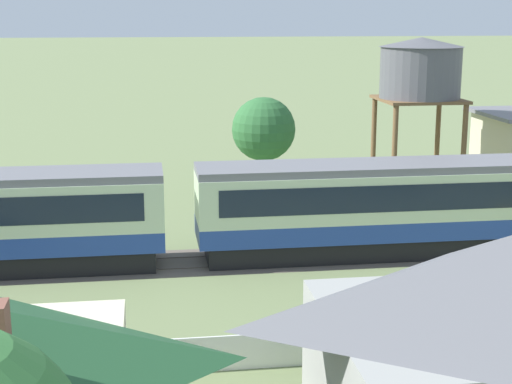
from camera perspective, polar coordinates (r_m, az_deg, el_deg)
The scene contains 6 objects.
ground_plane at distance 35.39m, azimuth 14.72°, elevation -3.88°, with size 600.00×600.00×0.00m, color #707F51.
passenger_train at distance 33.71m, azimuth 12.44°, elevation -0.74°, with size 59.94×2.98×3.94m.
railway_track at distance 32.72m, azimuth 2.37°, elevation -4.82°, with size 121.99×3.60×0.04m.
water_tower at distance 43.05m, azimuth 11.87°, elevation 8.61°, with size 4.50×4.50×8.71m.
picket_fence_front at distance 22.67m, azimuth -9.49°, elevation -11.90°, with size 49.04×0.06×1.05m, color white.
yard_tree_1 at distance 43.87m, azimuth 0.56°, elevation 4.57°, with size 3.57×3.57×5.41m.
Camera 1 is at (-13.53, -31.14, 9.98)m, focal length 55.00 mm.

